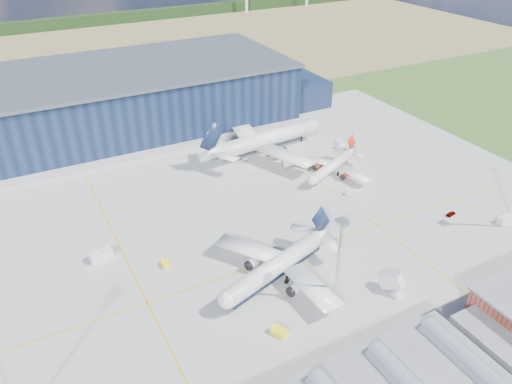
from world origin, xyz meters
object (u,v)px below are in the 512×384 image
(airliner_red, at_px, (332,162))
(gse_tug_a, at_px, (279,331))
(gse_van_b, at_px, (353,193))
(airliner_widebody, at_px, (267,131))
(light_mast_center, at_px, (339,248))
(airstair, at_px, (391,285))
(gse_tug_c, at_px, (345,156))
(gse_cart_b, at_px, (220,145))
(gse_cart_a, at_px, (340,143))
(airliner_navy, at_px, (275,260))
(car_a, at_px, (451,214))
(hangar, at_px, (144,99))
(gse_van_a, at_px, (101,255))
(gse_tug_b, at_px, (166,264))
(light_mast_west, at_px, (1,366))
(gse_van_c, at_px, (505,219))

(airliner_red, distance_m, gse_tug_a, 76.87)
(airliner_red, relative_size, gse_van_b, 7.50)
(airliner_widebody, relative_size, gse_van_b, 12.67)
(light_mast_center, xyz_separation_m, airstair, (14.27, -3.77, -13.64))
(gse_tug_c, relative_size, gse_cart_b, 0.91)
(gse_cart_a, xyz_separation_m, gse_cart_b, (-42.20, 20.67, -0.02))
(airstair, bearing_deg, airliner_navy, 123.33)
(car_a, bearing_deg, hangar, 17.74)
(gse_van_b, xyz_separation_m, car_a, (19.11, -23.72, -0.33))
(airliner_red, bearing_deg, airliner_widebody, -91.86)
(gse_van_a, height_order, gse_tug_c, gse_van_a)
(hangar, bearing_deg, airliner_navy, -90.99)
(hangar, bearing_deg, airliner_red, -59.28)
(gse_tug_b, xyz_separation_m, airstair, (45.68, -35.16, 1.16))
(airliner_navy, relative_size, airliner_red, 1.31)
(hangar, xyz_separation_m, airstair, (21.46, -128.58, -9.83))
(light_mast_center, distance_m, gse_van_b, 52.63)
(gse_cart_b, height_order, airstair, airstair)
(gse_tug_b, bearing_deg, gse_van_a, 146.78)
(airliner_widebody, xyz_separation_m, gse_tug_c, (23.75, -17.38, -8.07))
(gse_van_a, bearing_deg, gse_tug_a, -156.21)
(airliner_red, height_order, car_a, airliner_red)
(light_mast_west, relative_size, car_a, 6.22)
(gse_tug_c, bearing_deg, airliner_widebody, 144.26)
(gse_tug_a, relative_size, gse_tug_c, 1.27)
(airliner_navy, relative_size, gse_cart_b, 13.20)
(light_mast_west, height_order, gse_van_a, light_mast_west)
(hangar, height_order, light_mast_west, hangar)
(light_mast_center, relative_size, gse_van_c, 4.86)
(airliner_widebody, bearing_deg, gse_cart_a, -20.72)
(light_mast_west, relative_size, gse_tug_a, 6.36)
(airstair, bearing_deg, airliner_red, 47.17)
(gse_van_c, bearing_deg, gse_cart_a, 12.54)
(gse_tug_b, height_order, gse_van_b, gse_van_b)
(light_mast_west, distance_m, gse_tug_c, 134.36)
(hangar, xyz_separation_m, gse_van_c, (71.66, -121.63, -10.48))
(car_a, bearing_deg, airliner_navy, 79.95)
(gse_van_b, height_order, airstair, airstair)
(gse_van_b, height_order, gse_van_c, gse_van_c)
(airliner_widebody, distance_m, car_a, 70.99)
(airliner_red, height_order, gse_van_b, airliner_red)
(light_mast_west, bearing_deg, gse_tug_a, -3.58)
(airstair, bearing_deg, gse_van_b, 42.61)
(light_mast_center, xyz_separation_m, gse_van_a, (-45.65, 42.05, -14.14))
(hangar, height_order, airliner_navy, hangar)
(airliner_widebody, distance_m, gse_cart_a, 30.68)
(airliner_widebody, xyz_separation_m, gse_tug_b, (-56.55, -46.81, -8.07))
(airliner_navy, bearing_deg, airliner_red, -156.98)
(gse_cart_b, bearing_deg, airliner_red, -118.81)
(hangar, height_order, gse_van_a, hangar)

